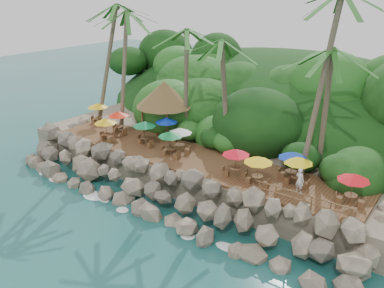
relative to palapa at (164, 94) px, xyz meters
The scene contains 12 objects.
ground 12.10m from the palapa, 60.11° to the right, with size 140.00×140.00×0.00m, color #19514F.
land_base 9.83m from the palapa, 52.02° to the left, with size 32.00×25.20×2.10m, color gray.
jungle_hill 16.30m from the palapa, 69.65° to the left, with size 44.80×28.00×15.40m, color #143811.
seawall 10.08m from the palapa, 53.71° to the right, with size 29.00×4.00×2.30m, color gray, non-canonical shape.
terrace 7.16m from the palapa, 31.25° to the right, with size 26.00×5.00×0.20m, color brown.
jungle_foliage 9.75m from the palapa, 47.52° to the left, with size 44.00×16.00×12.00m, color #143811, non-canonical shape.
foam_line 11.86m from the palapa, 59.28° to the right, with size 25.20×0.80×0.06m.
palms 7.71m from the palapa, ahead, with size 26.07×7.31×13.10m.
palapa is the anchor object (origin of this frame).
dining_clusters 6.43m from the palapa, 31.83° to the right, with size 25.44×5.02×2.05m.
railing 16.20m from the palapa, 20.43° to the right, with size 6.10×0.10×1.00m.
waiter 14.73m from the palapa, 14.79° to the right, with size 0.61×0.40×1.66m, color silver.
Camera 1 is at (16.68, -16.83, 14.48)m, focal length 37.89 mm.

